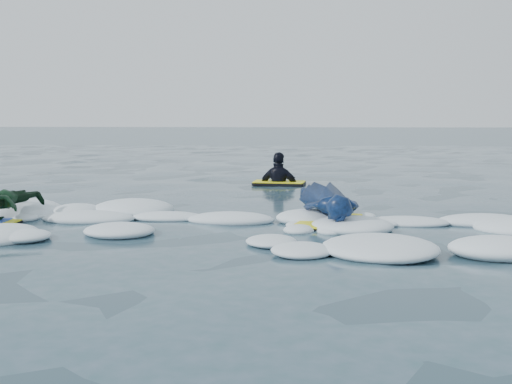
% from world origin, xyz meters
% --- Properties ---
extents(ground, '(120.00, 120.00, 0.00)m').
position_xyz_m(ground, '(0.00, 0.00, 0.00)').
color(ground, '#1B3841').
rests_on(ground, ground).
extents(foam_band, '(12.00, 3.10, 0.30)m').
position_xyz_m(foam_band, '(0.00, 1.03, 0.00)').
color(foam_band, white).
rests_on(foam_band, ground).
extents(prone_woman_unit, '(0.96, 1.87, 0.47)m').
position_xyz_m(prone_woman_unit, '(2.18, 1.50, 0.24)').
color(prone_woman_unit, black).
rests_on(prone_woman_unit, ground).
extents(prone_child_unit, '(0.92, 1.25, 0.44)m').
position_xyz_m(prone_child_unit, '(-1.83, 1.13, 0.22)').
color(prone_child_unit, black).
rests_on(prone_child_unit, ground).
extents(waiting_rider_unit, '(1.05, 0.67, 1.49)m').
position_xyz_m(waiting_rider_unit, '(1.47, 5.84, -0.09)').
color(waiting_rider_unit, black).
rests_on(waiting_rider_unit, ground).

